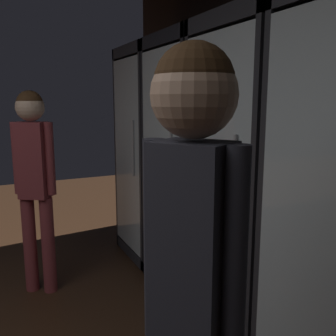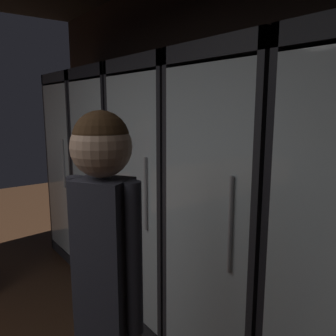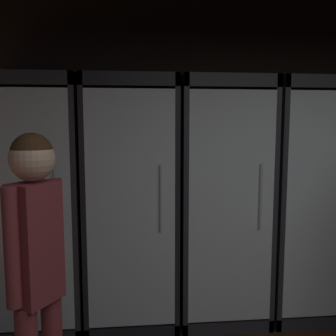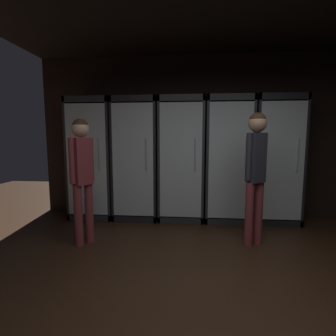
% 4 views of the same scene
% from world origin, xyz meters
% --- Properties ---
extents(wall_back, '(6.00, 0.06, 2.80)m').
position_xyz_m(wall_back, '(0.00, 3.03, 1.40)').
color(wall_back, black).
rests_on(wall_back, ground).
extents(cooler_far_left, '(0.74, 0.60, 2.04)m').
position_xyz_m(cooler_far_left, '(-1.99, 2.74, 1.00)').
color(cooler_far_left, '#2B2B30').
rests_on(cooler_far_left, ground).
extents(cooler_left, '(0.74, 0.60, 2.04)m').
position_xyz_m(cooler_left, '(-1.22, 2.73, 1.00)').
color(cooler_left, black).
rests_on(cooler_left, ground).
extents(cooler_center, '(0.74, 0.60, 2.04)m').
position_xyz_m(cooler_center, '(-0.46, 2.74, 1.00)').
color(cooler_center, '#2B2B30').
rests_on(cooler_center, ground).
extents(cooler_right, '(0.74, 0.60, 2.04)m').
position_xyz_m(cooler_right, '(0.31, 2.74, 1.00)').
color(cooler_right, '#2B2B30').
rests_on(cooler_right, ground).
extents(shopper_near, '(0.27, 0.24, 1.69)m').
position_xyz_m(shopper_near, '(0.52, 1.71, 1.06)').
color(shopper_near, brown).
rests_on(shopper_near, ground).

